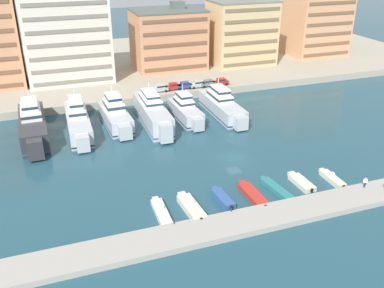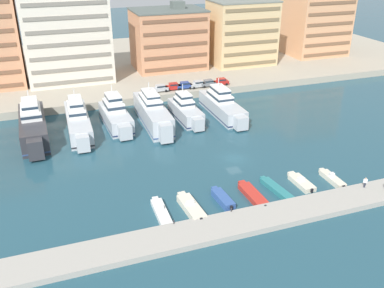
% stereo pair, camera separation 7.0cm
% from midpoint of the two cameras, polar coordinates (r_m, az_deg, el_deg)
% --- Properties ---
extents(ground_plane, '(400.00, 400.00, 0.00)m').
position_cam_midpoint_polar(ground_plane, '(78.36, 5.70, -1.91)').
color(ground_plane, '#234C5B').
extents(quay_promenade, '(180.00, 70.00, 1.80)m').
position_cam_midpoint_polar(quay_promenade, '(139.13, -6.40, 10.75)').
color(quay_promenade, '#ADA38E').
rests_on(quay_promenade, ground).
extents(pier_dock, '(120.00, 5.41, 0.87)m').
position_cam_midpoint_polar(pier_dock, '(64.05, 12.89, -8.87)').
color(pier_dock, '#A8A399').
rests_on(pier_dock, ground).
extents(yacht_charcoal_far_left, '(5.32, 22.25, 9.12)m').
position_cam_midpoint_polar(yacht_charcoal_far_left, '(90.79, -20.42, 2.39)').
color(yacht_charcoal_far_left, '#333338').
rests_on(yacht_charcoal_far_left, ground).
extents(yacht_silver_left, '(4.84, 21.99, 8.38)m').
position_cam_midpoint_polar(yacht_silver_left, '(91.37, -14.95, 3.08)').
color(yacht_silver_left, silver).
rests_on(yacht_silver_left, ground).
extents(yacht_silver_mid_left, '(5.26, 17.21, 8.44)m').
position_cam_midpoint_polar(yacht_silver_mid_left, '(92.46, -10.12, 3.82)').
color(yacht_silver_mid_left, silver).
rests_on(yacht_silver_mid_left, ground).
extents(yacht_silver_center_left, '(4.92, 22.23, 8.56)m').
position_cam_midpoint_polar(yacht_silver_center_left, '(92.12, -5.23, 4.20)').
color(yacht_silver_center_left, silver).
rests_on(yacht_silver_center_left, ground).
extents(yacht_silver_center, '(4.56, 15.57, 7.57)m').
position_cam_midpoint_polar(yacht_silver_center, '(94.41, -0.82, 4.49)').
color(yacht_silver_center, silver).
rests_on(yacht_silver_center, ground).
extents(yacht_silver_center_right, '(4.79, 20.51, 7.83)m').
position_cam_midpoint_polar(yacht_silver_center_right, '(97.40, 4.08, 5.17)').
color(yacht_silver_center_right, silver).
rests_on(yacht_silver_center_right, ground).
extents(motorboat_white_far_left, '(1.87, 7.76, 1.25)m').
position_cam_midpoint_polar(motorboat_white_far_left, '(62.71, -4.11, -9.05)').
color(motorboat_white_far_left, white).
rests_on(motorboat_white_far_left, ground).
extents(motorboat_cream_left, '(2.53, 7.85, 1.42)m').
position_cam_midpoint_polar(motorboat_cream_left, '(63.41, -0.13, -8.42)').
color(motorboat_cream_left, beige).
rests_on(motorboat_cream_left, ground).
extents(motorboat_blue_mid_left, '(1.93, 6.16, 1.09)m').
position_cam_midpoint_polar(motorboat_blue_mid_left, '(65.46, 4.12, -7.27)').
color(motorboat_blue_mid_left, '#33569E').
rests_on(motorboat_blue_mid_left, ground).
extents(motorboat_red_center_left, '(2.11, 8.03, 0.88)m').
position_cam_midpoint_polar(motorboat_red_center_left, '(67.04, 8.15, -6.74)').
color(motorboat_red_center_left, red).
rests_on(motorboat_red_center_left, ground).
extents(motorboat_teal_center, '(2.33, 7.99, 0.84)m').
position_cam_midpoint_polar(motorboat_teal_center, '(69.22, 11.23, -5.92)').
color(motorboat_teal_center, teal).
rests_on(motorboat_teal_center, ground).
extents(motorboat_cream_center_right, '(2.14, 6.37, 1.24)m').
position_cam_midpoint_polar(motorboat_cream_center_right, '(71.92, 14.36, -4.95)').
color(motorboat_cream_center_right, beige).
rests_on(motorboat_cream_center_right, ground).
extents(motorboat_cream_mid_right, '(1.63, 6.43, 1.40)m').
position_cam_midpoint_polar(motorboat_cream_mid_right, '(74.30, 18.19, -4.41)').
color(motorboat_cream_mid_right, beige).
rests_on(motorboat_cream_mid_right, ground).
extents(car_silver_far_left, '(4.18, 2.08, 1.80)m').
position_cam_midpoint_polar(car_silver_far_left, '(107.45, -4.27, 7.46)').
color(car_silver_far_left, '#B7BCC1').
rests_on(car_silver_far_left, quay_promenade).
extents(car_red_left, '(4.17, 2.05, 1.80)m').
position_cam_midpoint_polar(car_red_left, '(108.64, -2.51, 7.71)').
color(car_red_left, red).
rests_on(car_red_left, quay_promenade).
extents(car_blue_mid_left, '(4.10, 1.93, 1.80)m').
position_cam_midpoint_polar(car_blue_mid_left, '(109.41, -1.01, 7.85)').
color(car_blue_mid_left, '#28428E').
rests_on(car_blue_mid_left, quay_promenade).
extents(car_silver_center_left, '(4.19, 2.10, 1.80)m').
position_cam_midpoint_polar(car_silver_center_left, '(110.37, 0.79, 8.01)').
color(car_silver_center_left, '#B7BCC1').
rests_on(car_silver_center_left, quay_promenade).
extents(car_grey_center, '(4.19, 2.10, 1.80)m').
position_cam_midpoint_polar(car_grey_center, '(111.29, 2.18, 8.15)').
color(car_grey_center, slate).
rests_on(car_grey_center, quay_promenade).
extents(car_red_center_right, '(4.13, 1.98, 1.80)m').
position_cam_midpoint_polar(car_red_center_right, '(112.70, 3.89, 8.33)').
color(car_red_center_right, red).
rests_on(car_red_center_right, quay_promenade).
extents(apartment_block_left, '(21.90, 13.51, 24.64)m').
position_cam_midpoint_polar(apartment_block_left, '(118.52, -16.30, 13.44)').
color(apartment_block_left, silver).
rests_on(apartment_block_left, quay_promenade).
extents(apartment_block_mid_left, '(20.29, 15.18, 18.70)m').
position_cam_midpoint_polar(apartment_block_mid_left, '(127.88, -3.16, 13.85)').
color(apartment_block_mid_left, tan).
rests_on(apartment_block_mid_left, quay_promenade).
extents(apartment_block_center_left, '(18.72, 13.66, 20.68)m').
position_cam_midpoint_polar(apartment_block_center_left, '(132.94, 6.65, 14.61)').
color(apartment_block_center_left, '#E0BC84').
rests_on(apartment_block_center_left, quay_promenade).
extents(apartment_block_center, '(18.41, 17.12, 27.27)m').
position_cam_midpoint_polar(apartment_block_center, '(149.89, 16.14, 16.32)').
color(apartment_block_center, tan).
rests_on(apartment_block_center, quay_promenade).
extents(pedestrian_mid_deck, '(0.62, 0.42, 1.75)m').
position_cam_midpoint_polar(pedestrian_mid_deck, '(72.20, 22.13, -4.67)').
color(pedestrian_mid_deck, '#282D3D').
rests_on(pedestrian_mid_deck, pier_dock).
extents(bollard_west, '(0.20, 0.20, 0.61)m').
position_cam_midpoint_polar(bollard_west, '(59.39, -2.40, -10.29)').
color(bollard_west, '#2D2D33').
rests_on(bollard_west, pier_dock).
extents(bollard_west_mid, '(0.20, 0.20, 0.61)m').
position_cam_midpoint_polar(bollard_west_mid, '(61.96, 5.29, -8.70)').
color(bollard_west_mid, '#2D2D33').
rests_on(bollard_west_mid, pier_dock).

